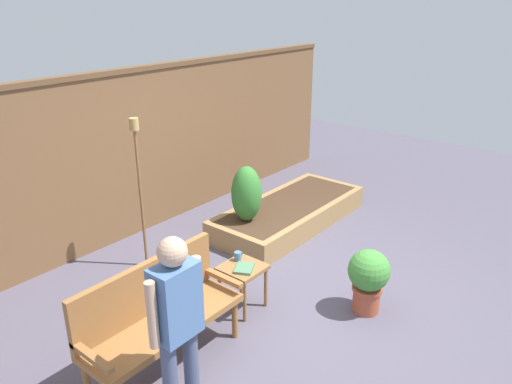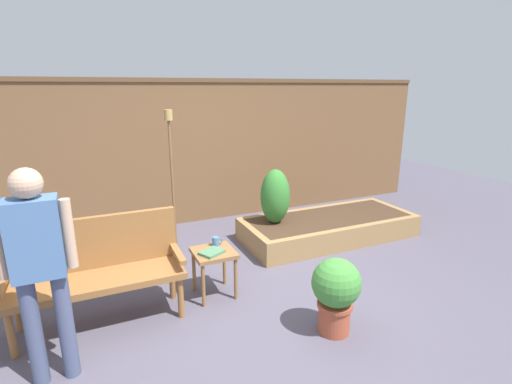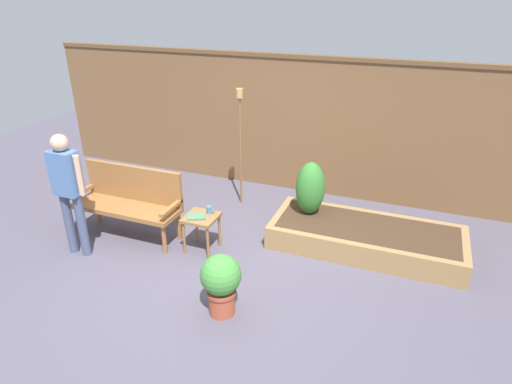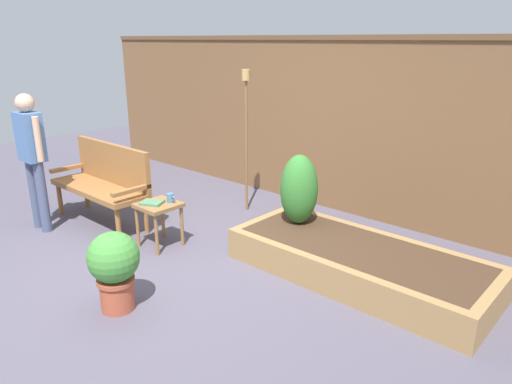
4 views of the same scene
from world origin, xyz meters
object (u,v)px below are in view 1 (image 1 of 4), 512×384
Objects in this scene: side_table at (243,274)px; potted_boxwood at (368,277)px; garden_bench at (157,309)px; book_on_table at (244,268)px; cup_on_table at (238,256)px; shrub_near_bench at (247,194)px; person_by_bench at (177,321)px; tiki_torch at (138,169)px.

side_table is 1.24m from potted_boxwood.
potted_boxwood is (0.74, -1.00, -0.01)m from side_table.
garden_bench reaches higher than side_table.
garden_bench is 1.03m from book_on_table.
cup_on_table reaches higher than side_table.
potted_boxwood is at bearing -77.70° from book_on_table.
garden_bench is at bearing -158.19° from shrub_near_bench.
book_on_table is (1.03, -0.08, -0.05)m from garden_bench.
garden_bench is 0.84m from person_by_bench.
tiki_torch is (-0.04, 1.48, 0.71)m from book_on_table.
potted_boxwood is 0.93× the size of shrub_near_bench.
tiki_torch is at bearing 54.81° from garden_bench.
cup_on_table is at bearing -84.07° from tiki_torch.
person_by_bench is at bearing -148.85° from shrub_near_bench.
shrub_near_bench is at bearing 21.81° from garden_bench.
tiki_torch is (-0.14, 1.32, 0.68)m from cup_on_table.
book_on_table is 1.55m from person_by_bench.
cup_on_table is at bearing 60.88° from side_table.
book_on_table is 1.23m from potted_boxwood.
tiki_torch is at bearing 108.62° from potted_boxwood.
side_table is at bearing 126.76° from potted_boxwood.
garden_bench is 1.07m from side_table.
cup_on_table is at bearing 32.00° from book_on_table.
book_on_table is 0.12× the size of tiki_torch.
person_by_bench is at bearing 170.31° from potted_boxwood.
side_table is at bearing -87.06° from tiki_torch.
potted_boxwood is at bearing -101.79° from shrub_near_bench.
person_by_bench reaches higher than cup_on_table.
side_table is 0.18m from cup_on_table.
cup_on_table is 1.49m from tiki_torch.
cup_on_table is 0.16× the size of potted_boxwood.
side_table is at bearing -1.53° from garden_bench.
garden_bench reaches higher than book_on_table.
side_table is (1.06, -0.03, -0.15)m from garden_bench.
side_table is at bearing -141.44° from shrub_near_bench.
garden_bench is 1.13m from cup_on_table.
side_table is 0.11m from book_on_table.
shrub_near_bench reaches higher than book_on_table.
book_on_table is (-0.10, -0.17, -0.03)m from cup_on_table.
side_table is 0.71× the size of potted_boxwood.
person_by_bench is (-1.47, -0.74, 0.41)m from cup_on_table.
person_by_bench is (-0.34, -0.66, 0.39)m from garden_bench.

